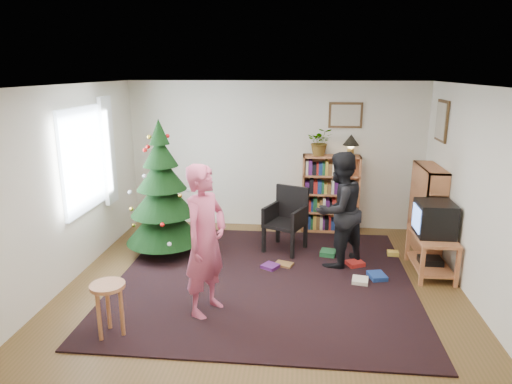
# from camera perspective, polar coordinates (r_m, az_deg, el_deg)

# --- Properties ---
(floor) EXTENTS (5.00, 5.00, 0.00)m
(floor) POSITION_cam_1_polar(r_m,az_deg,el_deg) (5.84, 0.78, -12.19)
(floor) COLOR brown
(floor) RESTS_ON ground
(ceiling) EXTENTS (5.00, 5.00, 0.00)m
(ceiling) POSITION_cam_1_polar(r_m,az_deg,el_deg) (5.20, 0.88, 13.13)
(ceiling) COLOR white
(ceiling) RESTS_ON wall_back
(wall_back) EXTENTS (5.00, 0.02, 2.50)m
(wall_back) POSITION_cam_1_polar(r_m,az_deg,el_deg) (7.82, 2.41, 4.55)
(wall_back) COLOR silver
(wall_back) RESTS_ON floor
(wall_front) EXTENTS (5.00, 0.02, 2.50)m
(wall_front) POSITION_cam_1_polar(r_m,az_deg,el_deg) (3.06, -3.32, -12.70)
(wall_front) COLOR silver
(wall_front) RESTS_ON floor
(wall_left) EXTENTS (0.02, 5.00, 2.50)m
(wall_left) POSITION_cam_1_polar(r_m,az_deg,el_deg) (6.12, -23.19, 0.36)
(wall_left) COLOR silver
(wall_left) RESTS_ON floor
(wall_right) EXTENTS (0.02, 5.00, 2.50)m
(wall_right) POSITION_cam_1_polar(r_m,az_deg,el_deg) (5.75, 26.51, -0.91)
(wall_right) COLOR silver
(wall_right) RESTS_ON floor
(rug) EXTENTS (3.80, 3.60, 0.02)m
(rug) POSITION_cam_1_polar(r_m,az_deg,el_deg) (6.10, 1.03, -10.82)
(rug) COLOR black
(rug) RESTS_ON floor
(window_pane) EXTENTS (0.04, 1.20, 1.40)m
(window_pane) POSITION_cam_1_polar(r_m,az_deg,el_deg) (6.57, -20.72, 3.79)
(window_pane) COLOR silver
(window_pane) RESTS_ON wall_left
(curtain) EXTENTS (0.06, 0.35, 1.60)m
(curtain) POSITION_cam_1_polar(r_m,az_deg,el_deg) (7.18, -18.00, 4.91)
(curtain) COLOR white
(curtain) RESTS_ON wall_left
(picture_back) EXTENTS (0.55, 0.03, 0.42)m
(picture_back) POSITION_cam_1_polar(r_m,az_deg,el_deg) (7.72, 11.13, 9.40)
(picture_back) COLOR #4C3319
(picture_back) RESTS_ON wall_back
(picture_right) EXTENTS (0.03, 0.50, 0.60)m
(picture_right) POSITION_cam_1_polar(r_m,az_deg,el_deg) (7.25, 22.23, 8.23)
(picture_right) COLOR #4C3319
(picture_right) RESTS_ON wall_right
(christmas_tree) EXTENTS (1.11, 1.11, 2.02)m
(christmas_tree) POSITION_cam_1_polar(r_m,az_deg,el_deg) (6.77, -11.60, -0.99)
(christmas_tree) COLOR #3F2816
(christmas_tree) RESTS_ON rug
(bookshelf_back) EXTENTS (0.95, 0.30, 1.30)m
(bookshelf_back) POSITION_cam_1_polar(r_m,az_deg,el_deg) (7.79, 9.27, -0.08)
(bookshelf_back) COLOR #BC7143
(bookshelf_back) RESTS_ON floor
(bookshelf_right) EXTENTS (0.30, 0.95, 1.30)m
(bookshelf_right) POSITION_cam_1_polar(r_m,az_deg,el_deg) (7.31, 20.56, -1.90)
(bookshelf_right) COLOR #BC7143
(bookshelf_right) RESTS_ON floor
(tv_stand) EXTENTS (0.49, 0.88, 0.55)m
(tv_stand) POSITION_cam_1_polar(r_m,az_deg,el_deg) (6.61, 21.07, -6.82)
(tv_stand) COLOR #BC7143
(tv_stand) RESTS_ON floor
(crt_tv) EXTENTS (0.47, 0.51, 0.45)m
(crt_tv) POSITION_cam_1_polar(r_m,az_deg,el_deg) (6.47, 21.42, -3.12)
(crt_tv) COLOR black
(crt_tv) RESTS_ON tv_stand
(armchair) EXTENTS (0.70, 0.72, 0.97)m
(armchair) POSITION_cam_1_polar(r_m,az_deg,el_deg) (6.94, 3.70, -3.04)
(armchair) COLOR black
(armchair) RESTS_ON rug
(stool) EXTENTS (0.35, 0.35, 0.59)m
(stool) POSITION_cam_1_polar(r_m,az_deg,el_deg) (4.97, -17.98, -12.26)
(stool) COLOR #BC7143
(stool) RESTS_ON floor
(person_standing) EXTENTS (0.63, 0.74, 1.72)m
(person_standing) POSITION_cam_1_polar(r_m,az_deg,el_deg) (5.05, -6.34, -6.11)
(person_standing) COLOR #C64F70
(person_standing) RESTS_ON rug
(person_by_chair) EXTENTS (1.00, 0.98, 1.62)m
(person_by_chair) POSITION_cam_1_polar(r_m,az_deg,el_deg) (6.36, 10.32, -2.23)
(person_by_chair) COLOR black
(person_by_chair) RESTS_ON rug
(potted_plant) EXTENTS (0.42, 0.36, 0.46)m
(potted_plant) POSITION_cam_1_polar(r_m,az_deg,el_deg) (7.61, 8.03, 6.25)
(potted_plant) COLOR gray
(potted_plant) RESTS_ON bookshelf_back
(table_lamp) EXTENTS (0.27, 0.27, 0.36)m
(table_lamp) POSITION_cam_1_polar(r_m,az_deg,el_deg) (7.64, 11.80, 6.21)
(table_lamp) COLOR #A57F33
(table_lamp) RESTS_ON bookshelf_back
(floor_clutter) EXTENTS (1.97, 1.14, 0.08)m
(floor_clutter) POSITION_cam_1_polar(r_m,az_deg,el_deg) (6.53, 10.22, -8.98)
(floor_clutter) COLOR #A51E19
(floor_clutter) RESTS_ON rug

